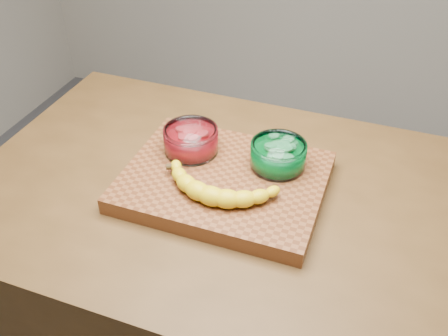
% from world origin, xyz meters
% --- Properties ---
extents(counter, '(1.20, 0.80, 0.90)m').
position_xyz_m(counter, '(0.00, 0.00, 0.45)').
color(counter, '#523618').
rests_on(counter, ground).
extents(cutting_board, '(0.45, 0.35, 0.04)m').
position_xyz_m(cutting_board, '(0.00, 0.00, 0.92)').
color(cutting_board, brown).
rests_on(cutting_board, counter).
extents(bowl_red, '(0.13, 0.13, 0.06)m').
position_xyz_m(bowl_red, '(-0.11, 0.06, 0.97)').
color(bowl_red, white).
rests_on(bowl_red, cutting_board).
extents(bowl_green, '(0.13, 0.13, 0.06)m').
position_xyz_m(bowl_green, '(0.10, 0.08, 0.97)').
color(bowl_green, white).
rests_on(bowl_green, cutting_board).
extents(banana, '(0.30, 0.13, 0.04)m').
position_xyz_m(banana, '(0.01, -0.06, 0.96)').
color(banana, yellow).
rests_on(banana, cutting_board).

